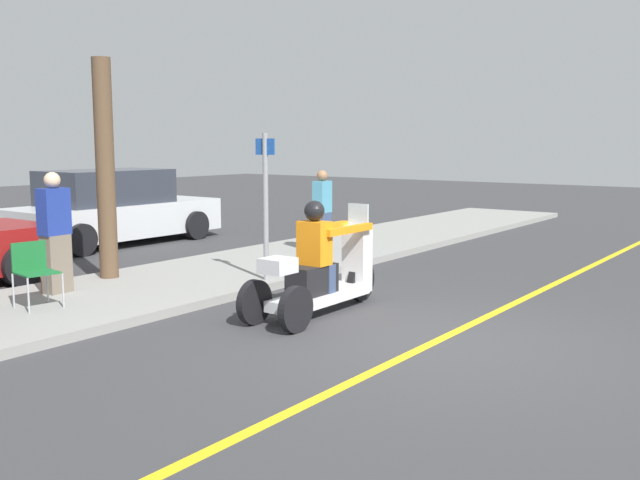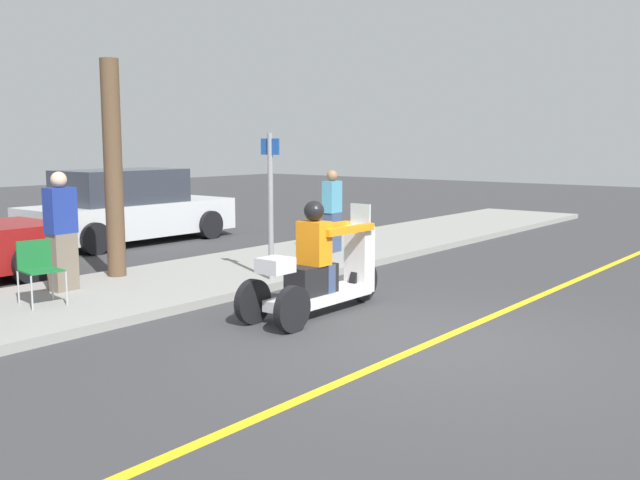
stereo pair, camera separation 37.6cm
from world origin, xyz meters
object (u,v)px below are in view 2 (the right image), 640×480
(spectator_mid_group, at_px, (332,213))
(tree_trunk, at_px, (113,169))
(motorcycle_trike, at_px, (321,274))
(parked_car_lot_right, at_px, (128,209))
(spectator_with_child, at_px, (61,234))
(street_sign, at_px, (271,201))
(folding_chair_set_back, at_px, (38,265))

(spectator_mid_group, xyz_separation_m, tree_trunk, (-4.03, 1.11, 0.91))
(motorcycle_trike, height_order, parked_car_lot_right, parked_car_lot_right)
(motorcycle_trike, bearing_deg, parked_car_lot_right, 71.66)
(spectator_with_child, distance_m, tree_trunk, 1.46)
(spectator_with_child, height_order, spectator_mid_group, spectator_with_child)
(parked_car_lot_right, xyz_separation_m, street_sign, (-1.56, -5.66, 0.57))
(spectator_mid_group, height_order, tree_trunk, tree_trunk)
(folding_chair_set_back, height_order, tree_trunk, tree_trunk)
(folding_chair_set_back, distance_m, street_sign, 3.39)
(spectator_with_child, bearing_deg, street_sign, -35.17)
(folding_chair_set_back, bearing_deg, tree_trunk, 26.06)
(spectator_mid_group, relative_size, folding_chair_set_back, 1.88)
(motorcycle_trike, height_order, spectator_with_child, spectator_with_child)
(spectator_with_child, relative_size, street_sign, 0.76)
(motorcycle_trike, bearing_deg, tree_trunk, 96.75)
(folding_chair_set_back, height_order, parked_car_lot_right, parked_car_lot_right)
(spectator_mid_group, xyz_separation_m, parked_car_lot_right, (-1.17, 4.71, -0.11))
(tree_trunk, bearing_deg, spectator_with_child, -162.92)
(motorcycle_trike, xyz_separation_m, spectator_mid_group, (3.59, 2.60, 0.34))
(spectator_with_child, xyz_separation_m, spectator_mid_group, (5.17, -0.77, -0.06))
(spectator_mid_group, distance_m, folding_chair_set_back, 5.85)
(parked_car_lot_right, bearing_deg, spectator_with_child, -135.40)
(spectator_mid_group, xyz_separation_m, folding_chair_set_back, (-5.84, 0.23, -0.24))
(spectator_mid_group, relative_size, tree_trunk, 0.47)
(folding_chair_set_back, bearing_deg, spectator_mid_group, -2.27)
(street_sign, bearing_deg, tree_trunk, 122.22)
(motorcycle_trike, relative_size, spectator_with_child, 1.45)
(spectator_with_child, xyz_separation_m, folding_chair_set_back, (-0.67, -0.53, -0.30))
(spectator_with_child, relative_size, folding_chair_set_back, 2.03)
(parked_car_lot_right, xyz_separation_m, tree_trunk, (-2.86, -3.59, 1.03))
(parked_car_lot_right, distance_m, tree_trunk, 4.71)
(spectator_mid_group, bearing_deg, parked_car_lot_right, 103.97)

